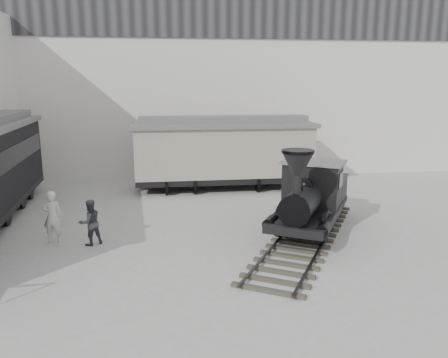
{
  "coord_description": "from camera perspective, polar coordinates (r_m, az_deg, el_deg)",
  "views": [
    {
      "loc": [
        -2.78,
        -11.83,
        5.4
      ],
      "look_at": [
        -0.83,
        3.84,
        2.0
      ],
      "focal_mm": 35.0,
      "sensor_mm": 36.0,
      "label": 1
    }
  ],
  "objects": [
    {
      "name": "ground",
      "position": [
        13.29,
        5.73,
        -11.88
      ],
      "size": [
        90.0,
        90.0,
        0.0
      ],
      "primitive_type": "plane",
      "color": "#9E9E9B"
    },
    {
      "name": "north_wall",
      "position": [
        26.95,
        -1.19,
        12.48
      ],
      "size": [
        34.0,
        2.51,
        11.0
      ],
      "color": "silver",
      "rests_on": "ground"
    },
    {
      "name": "locomotive",
      "position": [
        16.38,
        11.18,
        -2.82
      ],
      "size": [
        6.48,
        9.23,
        3.34
      ],
      "rotation": [
        0.0,
        0.0,
        -0.52
      ],
      "color": "#363129",
      "rests_on": "ground"
    },
    {
      "name": "boxcar",
      "position": [
        22.92,
        -0.03,
        3.68
      ],
      "size": [
        9.45,
        3.06,
        3.86
      ],
      "rotation": [
        0.0,
        0.0,
        0.01
      ],
      "color": "black",
      "rests_on": "ground"
    },
    {
      "name": "visitor_a",
      "position": [
        16.31,
        -21.48,
        -4.62
      ],
      "size": [
        0.71,
        0.49,
        1.86
      ],
      "primitive_type": "imported",
      "rotation": [
        0.0,
        0.0,
        3.07
      ],
      "color": "silver",
      "rests_on": "ground"
    },
    {
      "name": "visitor_b",
      "position": [
        15.71,
        -17.08,
        -5.43
      ],
      "size": [
        0.98,
        0.92,
        1.6
      ],
      "primitive_type": "imported",
      "rotation": [
        0.0,
        0.0,
        3.69
      ],
      "color": "#393B40",
      "rests_on": "ground"
    }
  ]
}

